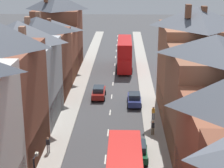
{
  "coord_description": "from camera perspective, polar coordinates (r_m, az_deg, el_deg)",
  "views": [
    {
      "loc": [
        1.68,
        -13.87,
        17.67
      ],
      "look_at": [
        0.05,
        35.75,
        1.95
      ],
      "focal_mm": 60.0,
      "sensor_mm": 36.0,
      "label": 1
    }
  ],
  "objects": [
    {
      "name": "pedestrian_far_left",
      "position": [
        40.87,
        6.24,
        -6.56
      ],
      "size": [
        0.36,
        0.22,
        1.61
      ],
      "color": "brown",
      "rests_on": "pavement_right"
    },
    {
      "name": "terrace_row_left",
      "position": [
        38.16,
        -16.34,
        -0.68
      ],
      "size": [
        8.0,
        69.95,
        13.58
      ],
      "color": "#935138",
      "rests_on": "ground"
    },
    {
      "name": "pedestrian_far_right",
      "position": [
        44.82,
        6.3,
        -4.34
      ],
      "size": [
        0.36,
        0.22,
        1.61
      ],
      "color": "#23232D",
      "rests_on": "pavement_right"
    },
    {
      "name": "car_parked_right_a",
      "position": [
        49.59,
        3.41,
        -2.3
      ],
      "size": [
        1.9,
        4.11,
        1.68
      ],
      "color": "navy",
      "rests_on": "ground"
    },
    {
      "name": "pedestrian_mid_right",
      "position": [
        37.51,
        -9.71,
        -9.03
      ],
      "size": [
        0.36,
        0.22,
        1.61
      ],
      "color": "gray",
      "rests_on": "pavement_left"
    },
    {
      "name": "car_parked_left_a",
      "position": [
        36.54,
        3.95,
        -9.99
      ],
      "size": [
        1.9,
        4.22,
        1.57
      ],
      "color": "#144728",
      "rests_on": "ground"
    },
    {
      "name": "pavement_left",
      "position": [
        55.19,
        -5.28,
        -1.11
      ],
      "size": [
        2.2,
        104.0,
        0.14
      ],
      "primitive_type": "cube",
      "color": "#A8A399",
      "rests_on": "ground"
    },
    {
      "name": "double_decker_bus_lead",
      "position": [
        66.66,
        1.93,
        4.68
      ],
      "size": [
        2.74,
        10.8,
        5.3
      ],
      "color": "red",
      "rests_on": "ground"
    },
    {
      "name": "pavement_right",
      "position": [
        54.88,
        5.35,
        -1.22
      ],
      "size": [
        2.2,
        104.0,
        0.14
      ],
      "primitive_type": "cube",
      "color": "#A8A399",
      "rests_on": "ground"
    },
    {
      "name": "car_near_blue",
      "position": [
        52.23,
        -2.04,
        -1.24
      ],
      "size": [
        1.9,
        4.3,
        1.66
      ],
      "color": "maroon",
      "rests_on": "ground"
    },
    {
      "name": "centre_line_dashes",
      "position": [
        52.93,
        -0.05,
        -1.93
      ],
      "size": [
        0.14,
        97.8,
        0.01
      ],
      "color": "silver",
      "rests_on": "ground"
    }
  ]
}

